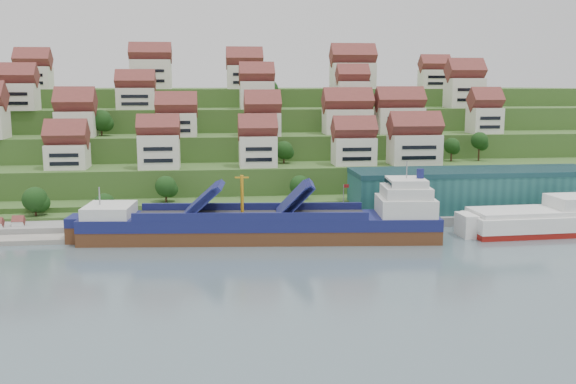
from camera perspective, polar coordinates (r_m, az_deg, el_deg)
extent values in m
plane|color=slate|center=(136.17, -1.68, -4.35)|extent=(300.00, 300.00, 0.00)
cube|color=gray|center=(153.37, 5.27, -2.37)|extent=(180.00, 14.00, 2.20)
cube|color=gray|center=(154.23, -24.15, -3.35)|extent=(45.00, 20.00, 1.00)
cube|color=#2D4C1E|center=(220.10, -3.74, 1.55)|extent=(260.00, 128.00, 4.00)
cube|color=#2D4C1E|center=(224.59, -3.82, 2.61)|extent=(260.00, 118.00, 11.00)
cube|color=#2D4C1E|center=(232.13, -3.94, 3.71)|extent=(260.00, 102.00, 18.00)
cube|color=#2D4C1E|center=(239.75, -4.05, 4.74)|extent=(260.00, 86.00, 25.00)
cube|color=#2D4C1E|center=(248.48, -4.16, 5.60)|extent=(260.00, 68.00, 31.00)
cube|color=silver|center=(176.35, -19.00, 3.01)|extent=(10.28, 8.57, 6.31)
cube|color=silver|center=(170.01, -11.38, 3.54)|extent=(10.45, 7.03, 8.77)
cube|color=silver|center=(170.78, -2.70, 3.64)|extent=(9.80, 7.62, 8.16)
cube|color=silver|center=(175.30, 5.86, 3.63)|extent=(11.19, 7.73, 7.40)
cube|color=silver|center=(178.71, 11.16, 3.73)|extent=(13.48, 8.26, 8.14)
cube|color=silver|center=(191.28, -18.30, 5.76)|extent=(10.59, 8.98, 7.11)
cube|color=silver|center=(186.15, -9.85, 5.93)|extent=(11.23, 7.90, 6.62)
cube|color=silver|center=(185.31, -2.28, 6.03)|extent=(9.93, 8.56, 6.54)
cube|color=silver|center=(192.99, 5.29, 6.26)|extent=(14.01, 8.36, 7.30)
cube|color=silver|center=(196.60, 9.86, 6.28)|extent=(13.76, 8.18, 7.69)
cube|color=silver|center=(203.37, 17.07, 6.10)|extent=(8.90, 8.04, 7.64)
cube|color=silver|center=(206.64, -22.94, 7.79)|extent=(11.49, 7.86, 7.86)
cube|color=silver|center=(203.16, -13.35, 8.07)|extent=(11.38, 7.30, 6.51)
cube|color=silver|center=(202.33, -2.79, 8.60)|extent=(10.40, 7.79, 8.50)
cube|color=silver|center=(206.21, 5.74, 8.58)|extent=(9.67, 7.14, 8.51)
cube|color=silver|center=(219.48, 15.40, 8.48)|extent=(11.38, 8.47, 9.50)
cube|color=silver|center=(226.50, -21.66, 9.40)|extent=(10.81, 8.03, 7.21)
cube|color=silver|center=(221.05, -12.08, 10.18)|extent=(13.20, 7.51, 9.58)
cube|color=silver|center=(220.58, -3.87, 10.14)|extent=(11.74, 8.15, 7.80)
cube|color=silver|center=(224.52, 5.77, 10.22)|extent=(14.66, 8.73, 8.67)
cube|color=silver|center=(237.58, 12.88, 9.74)|extent=(10.26, 7.05, 6.60)
ellipsoid|color=#1A4015|center=(161.26, 1.07, 0.58)|extent=(5.22, 5.22, 5.22)
ellipsoid|color=#1A4015|center=(160.23, -10.81, 0.49)|extent=(5.23, 5.23, 5.23)
ellipsoid|color=#1A4015|center=(188.31, 14.35, 4.01)|extent=(4.48, 4.48, 4.48)
ellipsoid|color=#1A4015|center=(191.29, 16.65, 4.42)|extent=(4.83, 4.83, 4.83)
ellipsoid|color=#1A4015|center=(177.33, -0.37, 3.75)|extent=(5.06, 5.06, 5.06)
ellipsoid|color=#1A4015|center=(199.82, 9.63, 6.91)|extent=(4.81, 4.81, 4.81)
ellipsoid|color=#1A4015|center=(195.81, -19.40, 6.02)|extent=(6.15, 6.15, 6.15)
ellipsoid|color=#1A4015|center=(192.36, -16.28, 6.13)|extent=(6.11, 6.11, 6.11)
ellipsoid|color=#1A4015|center=(205.61, -1.88, 9.03)|extent=(7.35, 7.35, 7.35)
ellipsoid|color=#1A4015|center=(212.67, 5.74, 8.63)|extent=(4.71, 4.71, 4.71)
ellipsoid|color=#1A4015|center=(212.05, 7.32, 8.30)|extent=(5.43, 5.43, 5.43)
ellipsoid|color=#1A4015|center=(158.08, -21.57, -0.62)|extent=(5.75, 5.75, 5.75)
ellipsoid|color=#1A4015|center=(155.09, -15.99, -1.01)|extent=(4.86, 4.86, 4.86)
cube|color=#1F5553|center=(163.80, 16.16, 0.23)|extent=(60.00, 15.00, 10.00)
cylinder|color=gray|center=(147.17, 4.95, -0.85)|extent=(0.16, 0.16, 8.00)
cube|color=maroon|center=(146.68, 5.20, 0.53)|extent=(1.20, 0.05, 0.80)
cube|color=white|center=(152.29, -22.81, -2.80)|extent=(2.40, 2.20, 2.20)
cube|color=#552F1A|center=(136.63, -2.44, -3.88)|extent=(75.79, 18.80, 4.81)
cube|color=navy|center=(135.93, -2.45, -2.59)|extent=(75.80, 18.91, 2.50)
cube|color=silver|center=(139.73, -15.59, -1.60)|extent=(10.64, 11.85, 2.50)
cube|color=#262628|center=(135.72, -3.27, -2.08)|extent=(48.82, 14.45, 0.29)
cube|color=navy|center=(135.88, -7.74, -0.73)|extent=(8.21, 11.27, 6.65)
cube|color=navy|center=(135.08, 0.39, -0.71)|extent=(7.85, 11.23, 7.03)
cylinder|color=orange|center=(135.01, -4.10, -0.32)|extent=(0.74, 0.74, 8.66)
cube|color=silver|center=(138.16, 10.41, -1.24)|extent=(12.56, 12.04, 3.85)
cube|color=silver|center=(137.62, 10.45, 0.02)|extent=(10.53, 10.70, 2.40)
cube|color=silver|center=(137.30, 10.48, 0.85)|extent=(8.50, 9.36, 1.73)
cylinder|color=navy|center=(137.66, 11.67, 1.60)|extent=(1.68, 1.68, 2.12)
cube|color=maroon|center=(152.76, 21.19, -3.23)|extent=(31.33, 12.48, 2.68)
cube|color=white|center=(152.29, 21.24, -2.40)|extent=(31.33, 12.59, 3.30)
cube|color=white|center=(151.90, 21.29, -1.63)|extent=(29.74, 11.29, 1.24)
cube|color=white|center=(155.62, 23.79, -0.88)|extent=(8.58, 9.37, 3.09)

